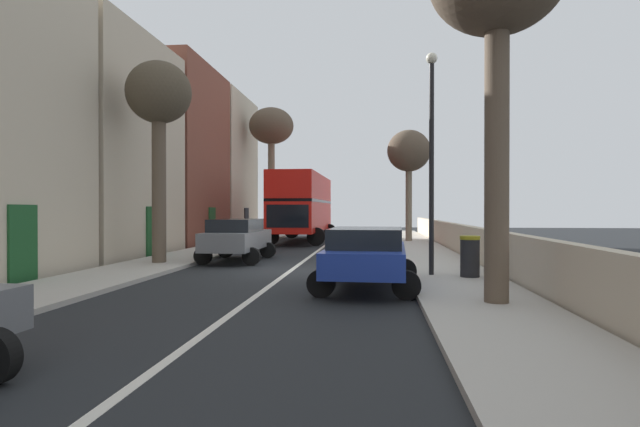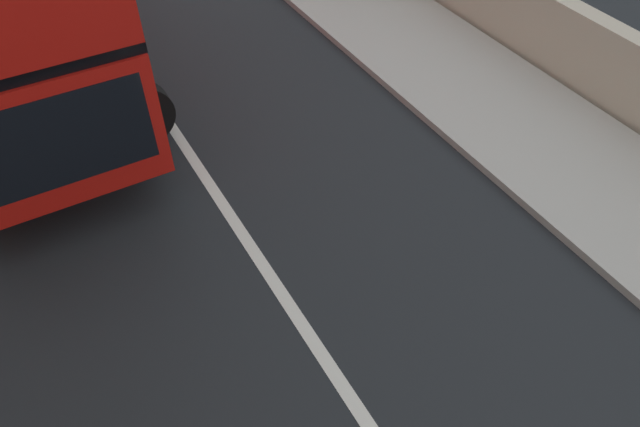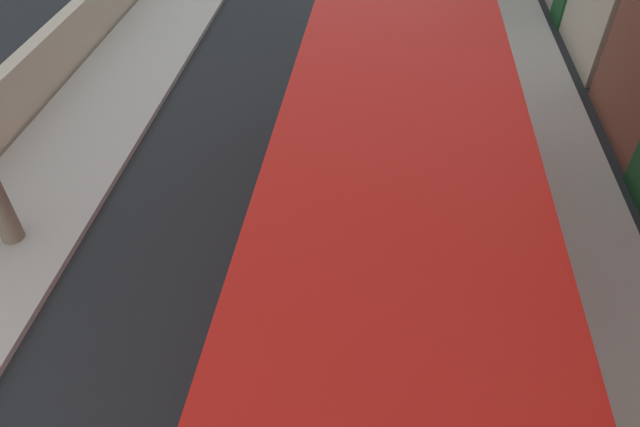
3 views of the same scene
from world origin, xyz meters
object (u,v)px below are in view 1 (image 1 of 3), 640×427
Objects in this scene: double_decker_bus at (303,203)px; litter_bin_right at (470,256)px; street_tree_right_1 at (409,153)px; street_tree_left_0 at (271,129)px; parked_car_blue_right_3 at (367,254)px; lamppost_right at (432,145)px; parked_car_grey_left_2 at (237,237)px; street_tree_left_2 at (159,102)px.

double_decker_bus is 9.48× the size of litter_bin_right.
street_tree_left_0 is at bearing 151.41° from street_tree_right_1.
street_tree_left_0 reaches higher than litter_bin_right.
double_decker_bus is at bearing 175.98° from street_tree_right_1.
parked_car_blue_right_3 is at bearing -73.27° from street_tree_left_0.
lamppost_right is (-0.43, -16.20, -1.54)m from street_tree_right_1.
parked_car_grey_left_2 is 0.64× the size of street_tree_left_2.
street_tree_right_1 is 16.68m from street_tree_left_2.
parked_car_grey_left_2 is (-0.80, -12.39, -1.42)m from double_decker_bus.
litter_bin_right is at bearing -67.68° from double_decker_bus.
street_tree_left_2 is (-3.14, -14.11, 3.40)m from double_decker_bus.
street_tree_left_2 reaches higher than litter_bin_right.
street_tree_left_0 is at bearing 112.63° from lamppost_right.
street_tree_left_0 reaches higher than double_decker_bus.
double_decker_bus is 7.59m from street_tree_left_0.
parked_car_blue_right_3 is 0.64× the size of street_tree_left_2.
street_tree_left_0 reaches higher than parked_car_grey_left_2.
street_tree_right_1 reaches higher than parked_car_blue_right_3.
lamppost_right is at bearing -70.19° from double_decker_bus.
litter_bin_right is at bearing -88.03° from street_tree_right_1.
street_tree_left_0 is 1.29× the size of street_tree_left_2.
parked_car_blue_right_3 is 0.71× the size of lamppost_right.
street_tree_right_1 is 16.28m from lamppost_right.
double_decker_bus is 17.76m from lamppost_right.
double_decker_bus is 1.18× the size of street_tree_left_0.
double_decker_bus is 1.69× the size of lamppost_right.
double_decker_bus reaches higher than parked_car_grey_left_2.
street_tree_right_1 is at bearing -28.59° from street_tree_left_0.
street_tree_left_0 is at bearing 114.48° from litter_bin_right.
parked_car_blue_right_3 is 25.45m from street_tree_left_0.
parked_car_grey_left_2 is 9.09m from litter_bin_right.
street_tree_left_2 is at bearing 163.82° from litter_bin_right.
double_decker_bus is 14.85m from street_tree_left_2.
street_tree_left_0 is 8.06× the size of litter_bin_right.
parked_car_grey_left_2 is 8.20m from parked_car_blue_right_3.
parked_car_grey_left_2 is at bearing 36.39° from street_tree_left_2.
street_tree_right_1 is 17.25m from litter_bin_right.
parked_car_blue_right_3 is (5.00, -6.50, -0.04)m from parked_car_grey_left_2.
double_decker_bus is 19.40m from parked_car_blue_right_3.
double_decker_bus is at bearing 86.30° from parked_car_grey_left_2.
litter_bin_right is (2.80, 1.83, -0.20)m from parked_car_blue_right_3.
parked_car_grey_left_2 is 18.40m from street_tree_left_0.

